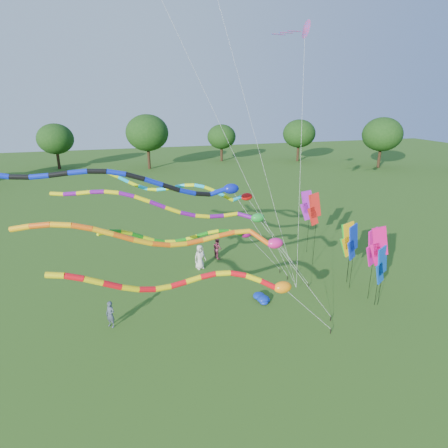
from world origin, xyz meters
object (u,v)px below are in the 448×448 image
object	(u,v)px
tube_kite_orange	(187,238)
blue_nylon_heap	(265,300)
tube_kite_red	(206,283)
person_c	(217,248)
person_b	(110,314)
person_a	(200,257)

from	to	relation	value
tube_kite_orange	blue_nylon_heap	world-z (taller)	tube_kite_orange
tube_kite_orange	tube_kite_red	bearing A→B (deg)	-49.64
blue_nylon_heap	person_c	size ratio (longest dim) A/B	0.65
tube_kite_red	tube_kite_orange	world-z (taller)	tube_kite_orange
blue_nylon_heap	person_b	distance (m)	9.19
tube_kite_orange	person_b	distance (m)	6.90
tube_kite_orange	person_c	distance (m)	11.83
tube_kite_red	tube_kite_orange	distance (m)	2.34
tube_kite_red	blue_nylon_heap	distance (m)	6.66
person_b	tube_kite_orange	bearing A→B (deg)	11.82
person_a	person_b	distance (m)	8.69
tube_kite_red	person_a	world-z (taller)	tube_kite_red
blue_nylon_heap	person_a	bearing A→B (deg)	115.18
person_c	blue_nylon_heap	bearing A→B (deg)	171.86
person_b	person_a	bearing A→B (deg)	87.01
tube_kite_orange	person_b	size ratio (longest dim) A/B	9.86
person_b	person_c	world-z (taller)	person_c
tube_kite_red	blue_nylon_heap	world-z (taller)	tube_kite_red
tube_kite_red	person_a	xyz separation A→B (m)	(1.72, 9.31, -2.83)
tube_kite_red	blue_nylon_heap	size ratio (longest dim) A/B	12.46
tube_kite_orange	person_b	xyz separation A→B (m)	(-3.97, 2.52, -5.05)
tube_kite_red	person_b	xyz separation A→B (m)	(-4.65, 3.41, -2.99)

